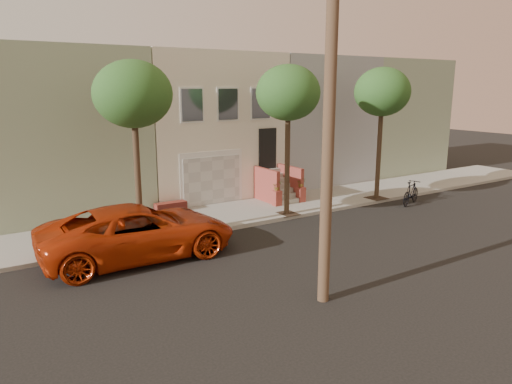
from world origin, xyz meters
TOP-DOWN VIEW (x-y plane):
  - ground at (0.00, 0.00)m, footprint 90.00×90.00m
  - sidewalk at (0.00, 5.35)m, footprint 40.00×3.70m
  - house_row at (0.00, 11.19)m, footprint 33.10×11.70m
  - tree_left at (-5.50, 3.90)m, footprint 2.70×2.57m
  - tree_mid at (1.00, 3.90)m, footprint 2.70×2.57m
  - tree_right at (6.50, 3.90)m, footprint 2.70×2.57m
  - pickup_truck at (-6.00, 2.57)m, footprint 6.43×3.10m
  - motorcycle at (7.36, 2.53)m, footprint 1.99×1.18m

SIDE VIEW (x-z plane):
  - ground at x=0.00m, z-range 0.00..0.00m
  - sidewalk at x=0.00m, z-range 0.00..0.15m
  - motorcycle at x=7.36m, z-range 0.00..1.16m
  - pickup_truck at x=-6.00m, z-range 0.00..1.77m
  - house_row at x=0.00m, z-range 0.14..7.14m
  - tree_left at x=-5.50m, z-range 2.11..8.41m
  - tree_mid at x=1.00m, z-range 2.11..8.41m
  - tree_right at x=6.50m, z-range 2.11..8.41m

